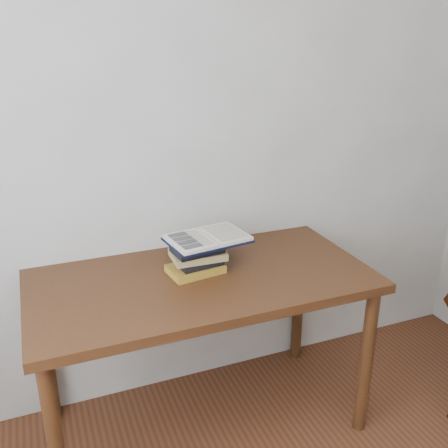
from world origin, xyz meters
name	(u,v)px	position (x,y,z in m)	size (l,w,h in m)	color
desk	(203,296)	(-0.03, 1.38, 0.70)	(1.48, 0.74, 0.79)	#4A2112
book_stack	(197,258)	(-0.03, 1.44, 0.85)	(0.26, 0.19, 0.13)	#A88826
open_book	(208,238)	(0.03, 1.46, 0.93)	(0.38, 0.29, 0.03)	black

